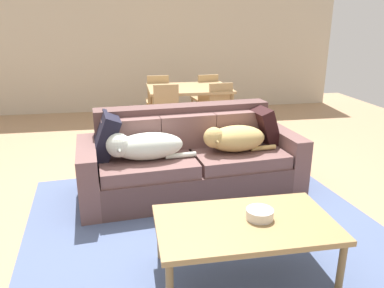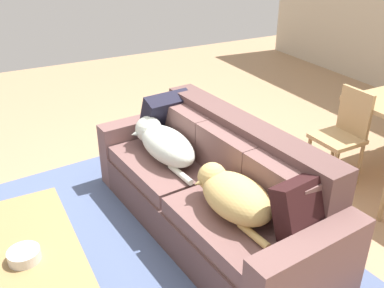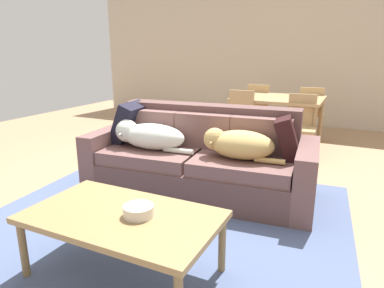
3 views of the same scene
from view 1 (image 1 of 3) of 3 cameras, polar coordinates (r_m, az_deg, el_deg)
The scene contains 15 objects.
ground_plane at distance 4.14m, azimuth -4.07°, elevation -7.04°, with size 10.00×10.00×0.00m, color tan.
back_partition at distance 7.74m, azimuth -7.61°, elevation 15.08°, with size 8.00×0.12×2.70m, color beige.
area_rug at distance 3.34m, azimuth 2.58°, elevation -13.57°, with size 3.11×3.09×0.01m, color slate.
couch at distance 4.02m, azimuth -0.34°, elevation -2.50°, with size 2.38×1.12×0.89m.
dog_on_left_cushion at distance 3.68m, azimuth -7.46°, elevation -0.33°, with size 0.88×0.42×0.29m.
dog_on_right_cushion at distance 3.91m, azimuth 6.37°, elevation 0.85°, with size 0.78×0.43×0.28m.
throw_pillow_by_left_arm at distance 3.85m, azimuth -13.13°, elevation 1.16°, with size 0.16×0.45×0.45m, color black.
throw_pillow_by_right_arm at distance 4.27m, azimuth 10.80°, elevation 2.77°, with size 0.15×0.41×0.41m, color black.
coffee_table at distance 2.70m, azimuth 8.13°, elevation -12.42°, with size 1.24×0.72×0.44m.
bowl_on_coffee_table at distance 2.71m, azimuth 10.29°, elevation -10.46°, with size 0.19×0.19×0.07m, color silver.
dining_table at distance 5.95m, azimuth -0.51°, elevation 8.03°, with size 1.27×1.00×0.77m.
dining_chair_near_left at distance 5.34m, azimuth -3.77°, elevation 4.63°, with size 0.41×0.41×0.91m.
dining_chair_near_right at distance 5.56m, azimuth 4.75°, elevation 5.09°, with size 0.43×0.43×0.89m.
dining_chair_far_left at distance 6.51m, azimuth -5.22°, elevation 6.96°, with size 0.40×0.40×0.90m.
dining_chair_far_right at distance 6.63m, azimuth 2.10°, elevation 7.31°, with size 0.45×0.45×0.89m.
Camera 1 is at (-0.36, -3.72, 1.77)m, focal length 34.94 mm.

